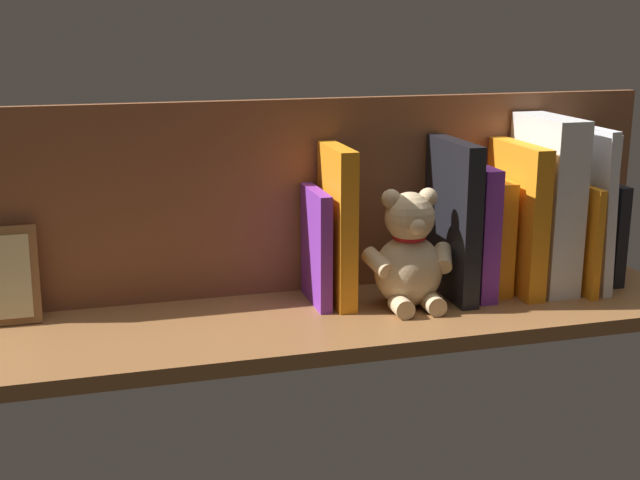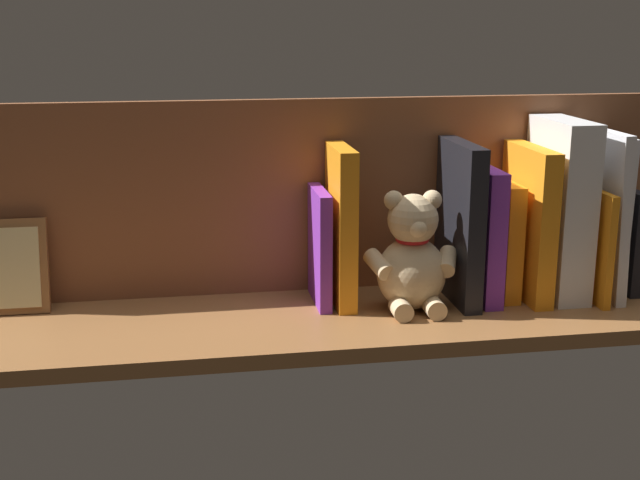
# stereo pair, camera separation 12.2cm
# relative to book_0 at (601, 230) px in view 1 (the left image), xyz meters

# --- Properties ---
(ground_plane) EXTENTS (1.17, 0.29, 0.02)m
(ground_plane) POSITION_rel_book_0_xyz_m (0.50, 0.05, -0.09)
(ground_plane) COLOR brown
(shelf_back_panel) EXTENTS (1.17, 0.02, 0.30)m
(shelf_back_panel) POSITION_rel_book_0_xyz_m (0.50, -0.08, 0.07)
(shelf_back_panel) COLOR brown
(shelf_back_panel) RESTS_ON ground_plane
(book_0) EXTENTS (0.02, 0.13, 0.16)m
(book_0) POSITION_rel_book_0_xyz_m (0.00, 0.00, 0.00)
(book_0) COLOR black
(book_0) RESTS_ON ground_plane
(book_1) EXTENTS (0.02, 0.13, 0.25)m
(book_1) POSITION_rel_book_0_xyz_m (0.03, 0.00, 0.04)
(book_1) COLOR silver
(book_1) RESTS_ON ground_plane
(book_2) EXTENTS (0.03, 0.16, 0.26)m
(book_2) POSITION_rel_book_0_xyz_m (0.05, 0.02, 0.05)
(book_2) COLOR silver
(book_2) RESTS_ON ground_plane
(book_3) EXTENTS (0.01, 0.17, 0.17)m
(book_3) POSITION_rel_book_0_xyz_m (0.07, 0.02, 0.00)
(book_3) COLOR orange
(book_3) RESTS_ON ground_plane
(dictionary_thick_white) EXTENTS (0.05, 0.15, 0.27)m
(dictionary_thick_white) POSITION_rel_book_0_xyz_m (0.11, 0.01, 0.06)
(dictionary_thick_white) COLOR silver
(dictionary_thick_white) RESTS_ON ground_plane
(book_4) EXTENTS (0.03, 0.16, 0.24)m
(book_4) POSITION_rel_book_0_xyz_m (0.17, 0.02, 0.04)
(book_4) COLOR orange
(book_4) RESTS_ON ground_plane
(book_5) EXTENTS (0.03, 0.13, 0.18)m
(book_5) POSITION_rel_book_0_xyz_m (0.20, -0.00, 0.01)
(book_5) COLOR orange
(book_5) RESTS_ON ground_plane
(book_6) EXTENTS (0.03, 0.15, 0.21)m
(book_6) POSITION_rel_book_0_xyz_m (0.24, 0.01, 0.02)
(book_6) COLOR purple
(book_6) RESTS_ON ground_plane
(book_7) EXTENTS (0.03, 0.16, 0.24)m
(book_7) POSITION_rel_book_0_xyz_m (0.28, 0.02, 0.04)
(book_7) COLOR black
(book_7) RESTS_ON ground_plane
(teddy_bear) EXTENTS (0.15, 0.12, 0.18)m
(teddy_bear) POSITION_rel_book_0_xyz_m (0.36, 0.04, -0.00)
(teddy_bear) COLOR #D1B284
(teddy_bear) RESTS_ON ground_plane
(book_8) EXTENTS (0.03, 0.13, 0.24)m
(book_8) POSITION_rel_book_0_xyz_m (0.46, -0.00, 0.04)
(book_8) COLOR orange
(book_8) RESTS_ON ground_plane
(book_9) EXTENTS (0.02, 0.12, 0.18)m
(book_9) POSITION_rel_book_0_xyz_m (0.49, -0.01, 0.01)
(book_9) COLOR purple
(book_9) RESTS_ON ground_plane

